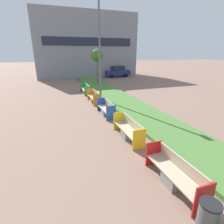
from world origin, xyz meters
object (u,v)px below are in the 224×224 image
bench_yellow_frame (129,131)px  parked_car_distant (117,71)px  bench_blue_frame (106,110)px  sapling_tree_far (97,55)px  street_lamp_post (100,47)px  litter_bin (207,221)px  bench_green_frame (86,90)px  bench_red_frame (175,175)px  bench_orange_frame (94,98)px

bench_yellow_frame → parked_car_distant: parked_car_distant is taller
bench_blue_frame → sapling_tree_far: (2.49, 11.41, 3.27)m
street_lamp_post → parked_car_distant: (7.02, 14.23, -3.49)m
bench_yellow_frame → litter_bin: size_ratio=2.41×
litter_bin → sapling_tree_far: bearing=81.7°
bench_blue_frame → bench_yellow_frame: bearing=-90.0°
bench_green_frame → street_lamp_post: (0.61, -3.43, 4.03)m
bench_red_frame → bench_green_frame: 13.87m
bench_yellow_frame → street_lamp_post: bearing=85.0°
bench_green_frame → sapling_tree_far: bearing=61.0°
street_lamp_post → sapling_tree_far: (1.88, 7.91, -0.77)m
bench_green_frame → sapling_tree_far: sapling_tree_far is taller
bench_red_frame → bench_yellow_frame: (0.00, 3.43, 0.00)m
bench_orange_frame → bench_green_frame: bearing=90.0°
sapling_tree_far → bench_orange_frame: bearing=-107.2°
litter_bin → bench_yellow_frame: bearing=85.0°
bench_orange_frame → street_lamp_post: size_ratio=0.28×
bench_orange_frame → sapling_tree_far: bearing=72.8°
street_lamp_post → sapling_tree_far: street_lamp_post is taller
bench_blue_frame → sapling_tree_far: size_ratio=0.48×
bench_orange_frame → parked_car_distant: bearing=62.0°
bench_yellow_frame → bench_green_frame: bearing=90.0°
bench_yellow_frame → bench_green_frame: size_ratio=0.96×
litter_bin → parked_car_distant: bearing=72.9°
bench_yellow_frame → bench_green_frame: same height
bench_orange_frame → street_lamp_post: (0.61, 0.11, 4.04)m
bench_red_frame → sapling_tree_far: size_ratio=0.53×
bench_green_frame → sapling_tree_far: size_ratio=0.56×
bench_red_frame → sapling_tree_far: bearing=82.3°
bench_red_frame → street_lamp_post: size_ratio=0.29×
bench_green_frame → street_lamp_post: 5.33m
bench_blue_frame → sapling_tree_far: 12.13m
bench_orange_frame → litter_bin: size_ratio=2.27×
bench_blue_frame → street_lamp_post: (0.61, 3.49, 4.04)m
litter_bin → sapling_tree_far: (2.93, 19.97, 3.14)m
bench_yellow_frame → bench_blue_frame: (-0.00, 3.51, -0.01)m
litter_bin → bench_orange_frame: bearing=87.9°
bench_green_frame → parked_car_distant: bearing=54.8°
bench_green_frame → sapling_tree_far: (2.48, 4.48, 3.26)m
bench_orange_frame → parked_car_distant: (7.63, 14.35, 0.54)m
litter_bin → bench_green_frame: bearing=88.4°
bench_green_frame → parked_car_distant: 13.23m
bench_green_frame → bench_yellow_frame: bearing=-90.0°
bench_yellow_frame → street_lamp_post: (0.61, 7.00, 4.03)m
bench_yellow_frame → litter_bin: litter_bin is taller
bench_red_frame → street_lamp_post: bearing=86.7°
bench_red_frame → sapling_tree_far: 18.80m
bench_blue_frame → street_lamp_post: street_lamp_post is taller
bench_green_frame → parked_car_distant: size_ratio=0.58×
litter_bin → street_lamp_post: street_lamp_post is taller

